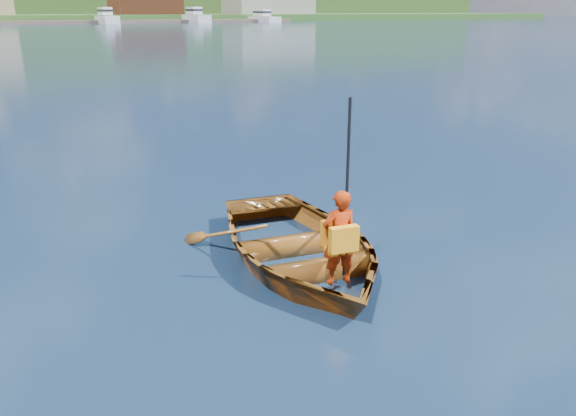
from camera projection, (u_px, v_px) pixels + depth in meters
name	position (u px, v px, depth m)	size (l,w,h in m)	color
ground	(231.00, 291.00, 6.62)	(600.00, 600.00, 0.00)	#12263A
rowboat	(298.00, 246.00, 7.30)	(3.17, 4.05, 0.76)	brown
child_paddler	(339.00, 237.00, 6.41)	(0.45, 0.38, 2.14)	#B12A08
marina_yachts	(17.00, 18.00, 128.53)	(139.16, 13.75, 4.40)	white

